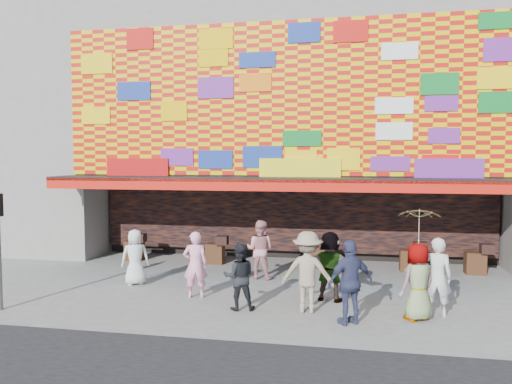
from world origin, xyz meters
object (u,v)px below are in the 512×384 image
Objects in this scene: ped_g at (418,282)px; ped_e at (350,282)px; ped_h at (437,277)px; ped_i at (260,249)px; parasol at (419,227)px; ped_d at (308,272)px; ped_c at (239,277)px; ped_a at (135,257)px; ped_f at (330,266)px; ped_b at (195,265)px.

ped_e is at bearing -14.19° from ped_g.
ped_g is 0.60m from ped_h.
ped_i is 5.40m from parasol.
parasol is (-0.47, -0.38, 1.20)m from ped_h.
parasol reaches higher than ped_d.
ped_i is (-4.68, 2.78, -0.03)m from ped_h.
ped_h is at bearing 171.47° from ped_c.
ped_a is at bearing -15.70° from ped_d.
ped_d is 1.10× the size of ped_g.
parasol reaches higher than ped_c.
ped_e is at bearing 154.46° from ped_c.
ped_i is (-2.19, 2.00, -0.01)m from ped_f.
ped_c is at bearing 99.74° from ped_i.
ped_d is 3.47m from ped_i.
ped_b is 4.23m from ped_e.
ped_c is 2.42m from ped_f.
ped_c is 4.34m from parasol.
ped_d reaches higher than ped_b.
ped_e is at bearing -159.06° from parasol.
ped_c is 4.63m from ped_h.
ped_f is (3.49, 0.36, 0.02)m from ped_b.
ped_h is 1.03× the size of parasol.
ped_b is 0.98× the size of ped_f.
ped_i reaches higher than ped_a.
ped_a is 5.37m from ped_d.
ped_e reaches higher than ped_h.
ped_f is at bearing -6.69° from ped_h.
ped_h is (8.09, -1.38, 0.12)m from ped_a.
ped_h is at bearing 162.01° from ped_b.
ped_f reaches higher than ped_c.
ped_a is 0.87× the size of ped_h.
ped_g is 0.95× the size of ped_h.
ped_f is 2.61m from ped_h.
ped_d is 1.23m from ped_e.
parasol is at bearing 49.72° from ped_h.
ped_f is (5.60, -0.59, 0.09)m from ped_a.
ped_b is 2.69m from ped_i.
ped_c is 0.90× the size of ped_i.
ped_b is 0.98× the size of parasol.
ped_c is 0.90× the size of parasol.
ped_h is 1.03× the size of ped_i.
ped_e reaches higher than ped_f.
ped_d is 2.98m from ped_h.
ped_h is 1.34m from parasol.
ped_a is at bearing -39.84° from ped_c.
ped_c is at bearing 6.58° from ped_d.
parasol is (2.50, -0.14, 1.15)m from ped_d.
ped_f is at bearing 149.93° from parasol.
parasol reaches higher than ped_g.
ped_h is at bearing -176.35° from ped_g.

